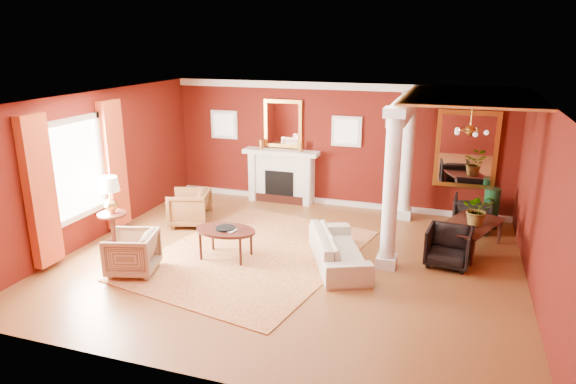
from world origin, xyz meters
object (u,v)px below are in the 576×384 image
(side_table, at_px, (110,200))
(sofa, at_px, (339,243))
(coffee_table, at_px, (226,232))
(dining_table, at_px, (471,229))
(armchair_stripe, at_px, (132,251))
(armchair_leopard, at_px, (189,206))

(side_table, bearing_deg, sofa, 6.05)
(coffee_table, height_order, dining_table, dining_table)
(armchair_stripe, distance_m, side_table, 1.56)
(sofa, bearing_deg, armchair_leopard, 50.62)
(sofa, xyz_separation_m, armchair_leopard, (-3.49, 0.98, 0.02))
(armchair_stripe, relative_size, side_table, 0.59)
(coffee_table, xyz_separation_m, side_table, (-2.36, -0.08, 0.38))
(armchair_leopard, distance_m, armchair_stripe, 2.44)
(armchair_leopard, relative_size, armchair_stripe, 1.04)
(armchair_leopard, bearing_deg, side_table, -47.36)
(armchair_stripe, distance_m, dining_table, 6.19)
(armchair_leopard, bearing_deg, dining_table, 78.21)
(coffee_table, bearing_deg, dining_table, 23.00)
(sofa, height_order, side_table, side_table)
(sofa, bearing_deg, armchair_stripe, 90.23)
(armchair_leopard, bearing_deg, coffee_table, 31.46)
(coffee_table, bearing_deg, armchair_leopard, 137.63)
(armchair_stripe, bearing_deg, side_table, -147.39)
(armchair_leopard, relative_size, dining_table, 0.56)
(coffee_table, distance_m, side_table, 2.39)
(armchair_stripe, xyz_separation_m, side_table, (-1.11, 0.99, 0.49))
(armchair_leopard, height_order, coffee_table, armchair_leopard)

